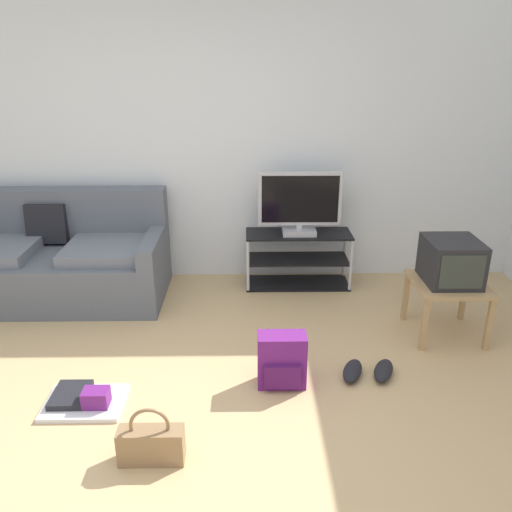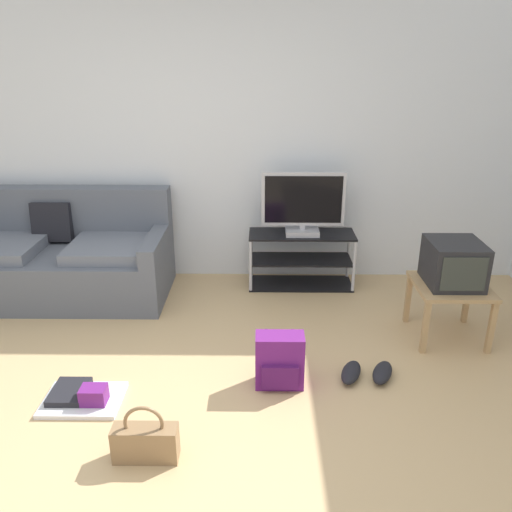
{
  "view_description": "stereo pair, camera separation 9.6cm",
  "coord_description": "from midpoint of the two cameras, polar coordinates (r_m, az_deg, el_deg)",
  "views": [
    {
      "loc": [
        0.4,
        -2.43,
        2.08
      ],
      "look_at": [
        0.46,
        1.07,
        0.71
      ],
      "focal_mm": 36.3,
      "sensor_mm": 36.0,
      "label": 1
    },
    {
      "loc": [
        0.5,
        -2.43,
        2.08
      ],
      "look_at": [
        0.46,
        1.07,
        0.71
      ],
      "focal_mm": 36.3,
      "sensor_mm": 36.0,
      "label": 2
    }
  ],
  "objects": [
    {
      "name": "side_table",
      "position": [
        4.25,
        21.23,
        -3.75
      ],
      "size": [
        0.54,
        0.54,
        0.45
      ],
      "color": "tan",
      "rests_on": "ground_plane"
    },
    {
      "name": "tv_stand",
      "position": [
        4.94,
        5.54,
        -0.39
      ],
      "size": [
        0.98,
        0.37,
        0.52
      ],
      "color": "black",
      "rests_on": "ground_plane"
    },
    {
      "name": "flat_tv",
      "position": [
        4.74,
        5.79,
        5.69
      ],
      "size": [
        0.76,
        0.22,
        0.58
      ],
      "color": "#B2B2B7",
      "rests_on": "tv_stand"
    },
    {
      "name": "handbag",
      "position": [
        3.04,
        -11.16,
        -19.4
      ],
      "size": [
        0.36,
        0.12,
        0.34
      ],
      "rotation": [
        0.0,
        0.0,
        -0.07
      ],
      "color": "olive",
      "rests_on": "ground_plane"
    },
    {
      "name": "ground_plane",
      "position": [
        3.23,
        -7.93,
        -19.15
      ],
      "size": [
        9.0,
        9.8,
        0.02
      ],
      "primitive_type": "cube",
      "color": "tan"
    },
    {
      "name": "wall_back",
      "position": [
        4.95,
        -4.67,
        12.77
      ],
      "size": [
        9.0,
        0.1,
        2.7
      ],
      "primitive_type": "cube",
      "color": "silver",
      "rests_on": "ground_plane"
    },
    {
      "name": "backpack",
      "position": [
        3.5,
        3.42,
        -11.48
      ],
      "size": [
        0.32,
        0.24,
        0.37
      ],
      "rotation": [
        0.0,
        0.0,
        0.48
      ],
      "color": "#661E70",
      "rests_on": "ground_plane"
    },
    {
      "name": "sneakers_pair",
      "position": [
        3.72,
        12.84,
        -12.42
      ],
      "size": [
        0.43,
        0.3,
        0.09
      ],
      "color": "black",
      "rests_on": "ground_plane"
    },
    {
      "name": "couch",
      "position": [
        5.03,
        -20.16,
        -0.3
      ],
      "size": [
        1.93,
        0.93,
        0.93
      ],
      "color": "#565B66",
      "rests_on": "ground_plane"
    },
    {
      "name": "floor_tray",
      "position": [
        3.58,
        -17.88,
        -14.55
      ],
      "size": [
        0.49,
        0.36,
        0.14
      ],
      "color": "silver",
      "rests_on": "ground_plane"
    },
    {
      "name": "crt_tv",
      "position": [
        4.18,
        21.58,
        -0.75
      ],
      "size": [
        0.39,
        0.43,
        0.33
      ],
      "color": "#232326",
      "rests_on": "side_table"
    }
  ]
}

